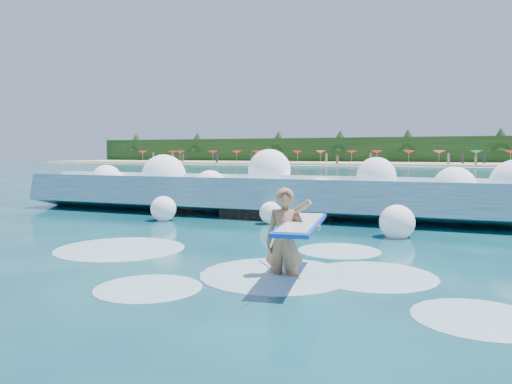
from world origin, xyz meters
TOP-DOWN VIEW (x-y plane):
  - ground at (0.00, 0.00)m, footprint 200.00×200.00m
  - beach at (0.00, 78.00)m, footprint 140.00×20.00m
  - wet_band at (0.00, 67.00)m, footprint 140.00×5.00m
  - treeline at (0.00, 88.00)m, footprint 140.00×4.00m
  - breaking_wave at (0.72, 6.96)m, footprint 19.95×3.04m
  - rock_cluster at (-0.73, 6.82)m, footprint 8.19×3.03m
  - surfer_with_board at (3.38, -1.17)m, footprint 1.12×3.03m
  - wave_spray at (0.65, 6.72)m, footprint 15.49×4.73m
  - surf_foam at (2.19, -0.59)m, footprint 9.64×5.92m
  - beach_umbrellas at (0.37, 79.85)m, footprint 113.42×6.86m
  - beachgoers at (4.11, 75.47)m, footprint 98.05×13.38m

SIDE VIEW (x-z plane):
  - ground at x=0.00m, z-range 0.00..0.00m
  - surf_foam at x=2.19m, z-range -0.07..0.07m
  - wet_band at x=0.00m, z-range 0.00..0.08m
  - beach at x=0.00m, z-range 0.00..0.40m
  - rock_cluster at x=-0.73m, z-range -0.23..1.04m
  - breaking_wave at x=0.72m, z-range -0.26..1.46m
  - surfer_with_board at x=3.38m, z-range -0.25..1.64m
  - beachgoers at x=4.11m, z-range 0.12..2.05m
  - wave_spray at x=0.65m, z-range -0.04..2.31m
  - beach_umbrellas at x=0.37m, z-range 2.00..2.50m
  - treeline at x=0.00m, z-range 0.00..5.00m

